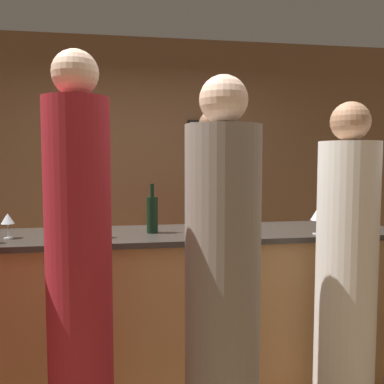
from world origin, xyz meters
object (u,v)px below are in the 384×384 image
object	(u,v)px
bartender	(211,232)
wine_bottle_0	(152,214)
guest_0	(346,282)
guest_1	(80,284)
guest_2	(222,288)

from	to	relation	value
bartender	wine_bottle_0	xyz separation A→B (m)	(-0.55, -0.81, 0.27)
guest_0	wine_bottle_0	bearing A→B (deg)	147.26
guest_1	wine_bottle_0	xyz separation A→B (m)	(0.38, 0.77, 0.21)
guest_2	guest_0	bearing A→B (deg)	9.42
bartender	guest_1	size ratio (longest dim) A/B	0.96
guest_1	wine_bottle_0	distance (m)	0.89
bartender	guest_2	world-z (taller)	bartender
bartender	guest_2	bearing A→B (deg)	80.06
guest_0	guest_2	bearing A→B (deg)	-170.58
guest_1	guest_2	size ratio (longest dim) A/B	1.04
guest_0	guest_1	world-z (taller)	guest_1
guest_1	wine_bottle_0	world-z (taller)	guest_1
guest_0	bartender	bearing A→B (deg)	106.68
guest_1	guest_2	world-z (taller)	guest_1
bartender	wine_bottle_0	world-z (taller)	bartender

